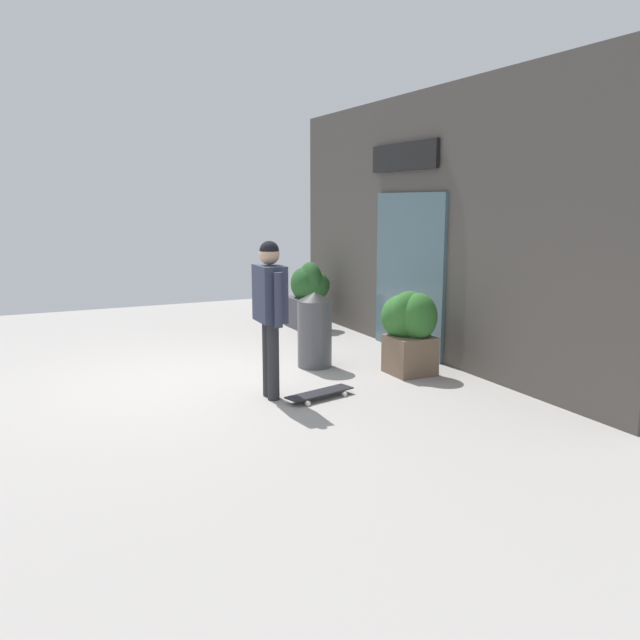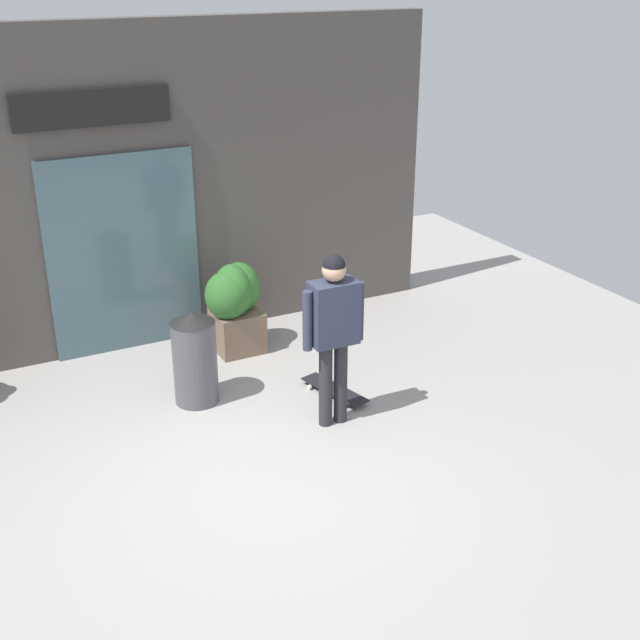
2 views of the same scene
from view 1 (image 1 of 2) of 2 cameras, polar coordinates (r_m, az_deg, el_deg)
The scene contains 7 objects.
ground_plane at distance 8.06m, azimuth -10.18°, elevation -5.17°, with size 12.00×12.00×0.00m, color #9E9993.
building_facade at distance 9.16m, azimuth 9.39°, elevation 8.01°, with size 7.23×0.31×3.60m.
skateboarder at distance 7.02m, azimuth -4.41°, elevation 1.53°, with size 0.62×0.27×1.73m.
skateboard at distance 7.19m, azimuth -0.02°, elevation -6.42°, with size 0.41×0.85×0.08m.
planter_box_left at distance 11.05m, azimuth -1.08°, elevation 2.47°, with size 0.68×0.64×1.13m.
planter_box_right at distance 8.18m, azimuth 7.84°, elevation -0.48°, with size 0.67×0.62×1.04m.
trash_bin at distance 8.45m, azimuth -0.48°, elevation -0.84°, with size 0.45×0.45×0.99m.
Camera 1 is at (7.51, -2.00, 2.15)m, focal length 36.54 mm.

